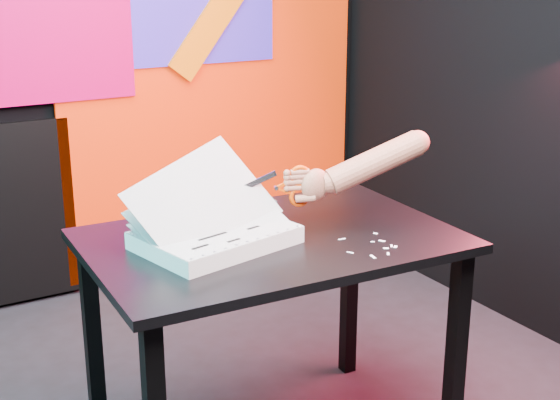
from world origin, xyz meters
TOP-DOWN VIEW (x-y plane):
  - room at (0.00, 0.00)m, footprint 3.01×3.01m
  - backdrop at (0.06, 1.46)m, footprint 2.88×0.05m
  - work_table at (0.08, -0.10)m, footprint 1.15×0.79m
  - printout_stack at (-0.10, -0.08)m, footprint 0.52×0.40m
  - scissors at (0.19, -0.06)m, footprint 0.23×0.07m
  - hand_forearm at (0.42, -0.12)m, footprint 0.46×0.17m
  - paper_clippings at (0.31, -0.34)m, footprint 0.18×0.18m

SIDE VIEW (x-z plane):
  - work_table at x=0.08m, z-range 0.28..1.03m
  - paper_clippings at x=0.31m, z-range 0.75..0.75m
  - printout_stack at x=-0.10m, z-range 0.62..0.94m
  - scissors at x=0.19m, z-range 0.82..0.95m
  - hand_forearm at x=0.42m, z-range 0.83..1.04m
  - backdrop at x=0.06m, z-range -0.08..2.00m
  - room at x=0.00m, z-range 0.00..2.71m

